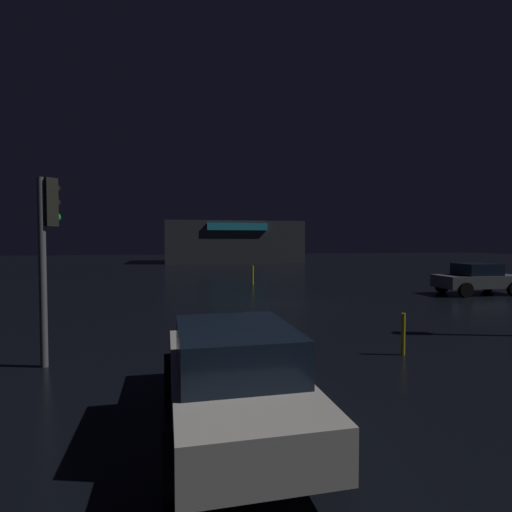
{
  "coord_description": "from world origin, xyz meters",
  "views": [
    {
      "loc": [
        -3.87,
        -16.18,
        2.67
      ],
      "look_at": [
        0.51,
        5.28,
        1.8
      ],
      "focal_mm": 27.99,
      "sensor_mm": 36.0,
      "label": 1
    }
  ],
  "objects_px": {
    "traffic_signal_main": "(47,234)",
    "car_far": "(477,278)",
    "store_building": "(232,242)",
    "car_near": "(233,374)"
  },
  "relations": [
    {
      "from": "traffic_signal_main",
      "to": "car_near",
      "type": "distance_m",
      "value": 5.35
    },
    {
      "from": "store_building",
      "to": "car_far",
      "type": "relative_size",
      "value": 3.99
    },
    {
      "from": "store_building",
      "to": "traffic_signal_main",
      "type": "height_order",
      "value": "store_building"
    },
    {
      "from": "traffic_signal_main",
      "to": "car_far",
      "type": "height_order",
      "value": "traffic_signal_main"
    },
    {
      "from": "store_building",
      "to": "car_near",
      "type": "distance_m",
      "value": 43.96
    },
    {
      "from": "car_near",
      "to": "car_far",
      "type": "relative_size",
      "value": 1.12
    },
    {
      "from": "traffic_signal_main",
      "to": "car_far",
      "type": "relative_size",
      "value": 0.99
    },
    {
      "from": "traffic_signal_main",
      "to": "car_far",
      "type": "xyz_separation_m",
      "value": [
        17.27,
        7.93,
        -2.01
      ]
    },
    {
      "from": "store_building",
      "to": "car_far",
      "type": "xyz_separation_m",
      "value": [
        7.67,
        -31.98,
        -1.68
      ]
    },
    {
      "from": "car_far",
      "to": "car_near",
      "type": "bearing_deg",
      "value": -140.27
    }
  ]
}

